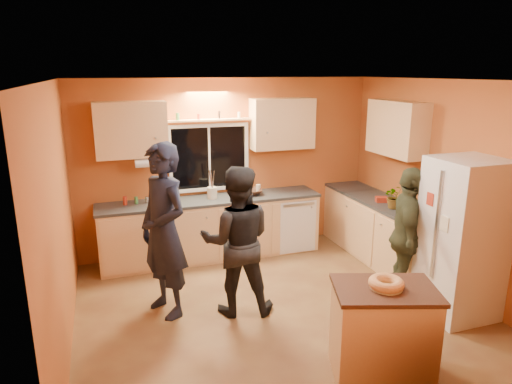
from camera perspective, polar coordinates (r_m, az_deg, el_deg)
name	(u,v)px	position (r m, az deg, el deg)	size (l,w,h in m)	color
ground	(276,306)	(5.57, 2.49, -14.04)	(4.50, 4.50, 0.00)	brown
room_shell	(274,165)	(5.41, 2.27, 3.42)	(4.54, 4.04, 2.61)	#AF632C
back_counter	(236,225)	(6.86, -2.56, -4.17)	(4.23, 0.62, 0.90)	tan
right_counter	(393,237)	(6.66, 16.79, -5.42)	(0.62, 1.84, 0.90)	tan
refrigerator	(463,239)	(5.55, 24.41, -5.36)	(0.72, 0.70, 1.80)	silver
island	(382,331)	(4.42, 15.52, -16.39)	(1.04, 0.86, 0.86)	tan
bundt_pastry	(386,283)	(4.20, 15.97, -10.90)	(0.31, 0.31, 0.09)	tan
person_left	(164,231)	(5.15, -11.44, -4.80)	(0.72, 0.47, 1.97)	black
person_center	(237,241)	(5.12, -2.40, -6.15)	(0.83, 0.65, 1.71)	black
person_right	(407,236)	(5.65, 18.32, -5.26)	(0.96, 0.40, 1.64)	#333924
mixing_bowl	(251,192)	(6.82, -0.64, 0.02)	(0.33, 0.33, 0.08)	#311C10
utensil_crock	(212,193)	(6.62, -5.50, -0.11)	(0.14, 0.14, 0.17)	beige
potted_plant	(395,197)	(6.39, 16.98, -0.55)	(0.29, 0.25, 0.32)	gray
red_box	(382,199)	(6.68, 15.43, -0.91)	(0.16, 0.12, 0.07)	#A62C19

